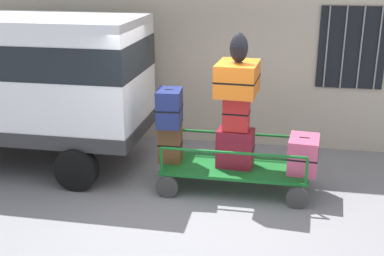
% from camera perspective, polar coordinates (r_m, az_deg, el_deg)
% --- Properties ---
extents(ground_plane, '(40.00, 40.00, 0.00)m').
position_cam_1_polar(ground_plane, '(7.64, 0.06, -8.28)').
color(ground_plane, gray).
extents(building_wall, '(12.00, 0.38, 5.00)m').
position_cam_1_polar(building_wall, '(9.57, 3.22, 12.89)').
color(building_wall, '#BCB29E').
rests_on(building_wall, ground).
extents(van, '(4.66, 1.99, 2.64)m').
position_cam_1_polar(van, '(9.08, -20.29, 5.88)').
color(van, silver).
rests_on(van, ground).
extents(luggage_cart, '(2.34, 1.06, 0.40)m').
position_cam_1_polar(luggage_cart, '(7.86, 5.01, -4.90)').
color(luggage_cart, '#146023').
rests_on(luggage_cart, ground).
extents(cart_railing, '(2.24, 0.92, 0.42)m').
position_cam_1_polar(cart_railing, '(7.70, 5.09, -2.09)').
color(cart_railing, '#146023').
rests_on(cart_railing, luggage_cart).
extents(suitcase_left_bottom, '(0.38, 0.28, 0.63)m').
position_cam_1_polar(suitcase_left_bottom, '(7.87, -2.58, -1.85)').
color(suitcase_left_bottom, brown).
rests_on(suitcase_left_bottom, luggage_cart).
extents(suitcase_left_middle, '(0.42, 0.54, 0.59)m').
position_cam_1_polar(suitcase_left_middle, '(7.67, -2.67, 2.39)').
color(suitcase_left_middle, navy).
rests_on(suitcase_left_middle, suitcase_left_bottom).
extents(suitcase_midleft_bottom, '(0.60, 0.42, 0.62)m').
position_cam_1_polar(suitcase_midleft_bottom, '(7.73, 5.09, -2.35)').
color(suitcase_midleft_bottom, maroon).
rests_on(suitcase_midleft_bottom, luggage_cart).
extents(suitcase_midleft_middle, '(0.42, 0.33, 0.57)m').
position_cam_1_polar(suitcase_midleft_middle, '(7.54, 5.22, 1.87)').
color(suitcase_midleft_middle, '#B21E1E').
rests_on(suitcase_midleft_middle, suitcase_midleft_bottom).
extents(suitcase_midleft_top, '(0.66, 0.84, 0.49)m').
position_cam_1_polar(suitcase_midleft_top, '(7.41, 5.35, 5.82)').
color(suitcase_midleft_top, orange).
rests_on(suitcase_midleft_top, suitcase_midleft_middle).
extents(suitcase_center_bottom, '(0.51, 0.66, 0.55)m').
position_cam_1_polar(suitcase_center_bottom, '(7.74, 12.90, -3.00)').
color(suitcase_center_bottom, '#CC4C72').
rests_on(suitcase_center_bottom, luggage_cart).
extents(backpack, '(0.27, 0.22, 0.44)m').
position_cam_1_polar(backpack, '(7.26, 5.51, 9.31)').
color(backpack, black).
rests_on(backpack, suitcase_midleft_top).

